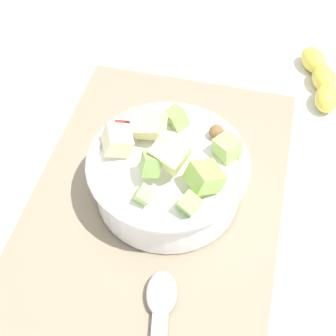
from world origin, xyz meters
TOP-DOWN VIEW (x-y plane):
  - ground_plane at (0.00, 0.00)m, footprint 2.40×2.40m
  - placemat at (0.00, 0.00)m, footprint 0.48×0.33m
  - salad_bowl at (-0.01, 0.01)m, footprint 0.21×0.21m
  - serving_spoon at (0.19, 0.05)m, footprint 0.22×0.07m
  - banana_whole at (-0.27, 0.20)m, footprint 0.15×0.07m

SIDE VIEW (x-z plane):
  - ground_plane at x=0.00m, z-range 0.00..0.00m
  - placemat at x=0.00m, z-range 0.00..0.01m
  - serving_spoon at x=0.19m, z-range 0.00..0.02m
  - banana_whole at x=-0.27m, z-range 0.00..0.04m
  - salad_bowl at x=-0.01m, z-range -0.01..0.11m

